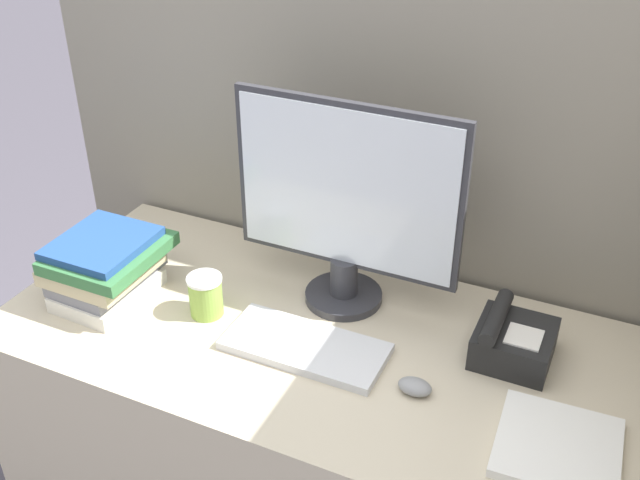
{
  "coord_description": "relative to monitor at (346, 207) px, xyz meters",
  "views": [
    {
      "loc": [
        0.59,
        -0.87,
        1.87
      ],
      "look_at": [
        0.01,
        0.38,
        1.02
      ],
      "focal_mm": 42.0,
      "sensor_mm": 36.0,
      "label": 1
    }
  ],
  "objects": [
    {
      "name": "mouse",
      "position": [
        0.26,
        -0.24,
        -0.24
      ],
      "size": [
        0.07,
        0.05,
        0.03
      ],
      "color": "gray",
      "rests_on": "desk"
    },
    {
      "name": "cubicle_panel_rear",
      "position": [
        -0.02,
        0.23,
        -0.22
      ],
      "size": [
        1.86,
        0.04,
        1.63
      ],
      "color": "gray",
      "rests_on": "ground_plane"
    },
    {
      "name": "desk",
      "position": [
        -0.02,
        -0.16,
        -0.65
      ],
      "size": [
        1.46,
        0.7,
        0.78
      ],
      "color": "beige",
      "rests_on": "ground_plane"
    },
    {
      "name": "desk_telephone",
      "position": [
        0.42,
        -0.05,
        -0.21
      ],
      "size": [
        0.16,
        0.18,
        0.11
      ],
      "color": "black",
      "rests_on": "desk"
    },
    {
      "name": "keyboard",
      "position": [
        -0.0,
        -0.22,
        -0.25
      ],
      "size": [
        0.37,
        0.16,
        0.02
      ],
      "color": "silver",
      "rests_on": "desk"
    },
    {
      "name": "coffee_cup",
      "position": [
        -0.27,
        -0.19,
        -0.21
      ],
      "size": [
        0.08,
        0.08,
        0.1
      ],
      "color": "#8CB247",
      "rests_on": "desk"
    },
    {
      "name": "paper_pile",
      "position": [
        0.56,
        -0.28,
        -0.25
      ],
      "size": [
        0.24,
        0.24,
        0.02
      ],
      "color": "white",
      "rests_on": "desk"
    },
    {
      "name": "monitor",
      "position": [
        0.0,
        0.0,
        0.0
      ],
      "size": [
        0.55,
        0.19,
        0.51
      ],
      "color": "#333338",
      "rests_on": "desk"
    },
    {
      "name": "book_stack",
      "position": [
        -0.53,
        -0.23,
        -0.17
      ],
      "size": [
        0.24,
        0.27,
        0.16
      ],
      "color": "silver",
      "rests_on": "desk"
    }
  ]
}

